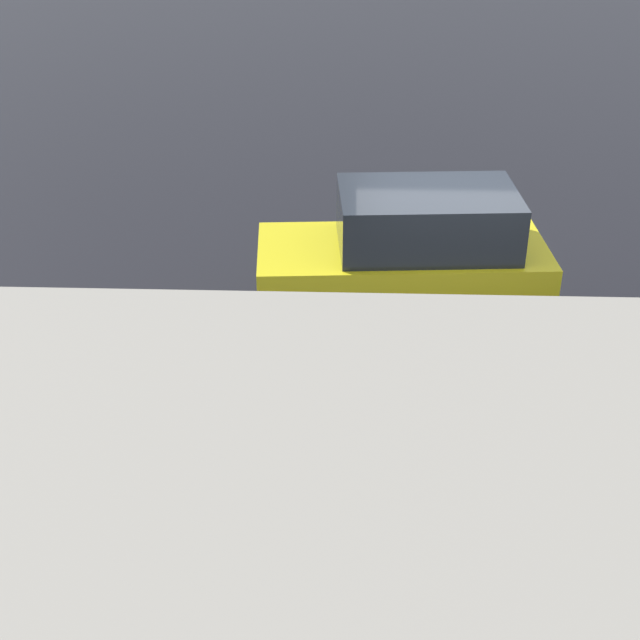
{
  "coord_description": "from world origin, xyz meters",
  "views": [
    {
      "loc": [
        1.34,
        10.9,
        6.37
      ],
      "look_at": [
        1.68,
        1.34,
        0.9
      ],
      "focal_mm": 50.0,
      "sensor_mm": 36.0,
      "label": 1
    }
  ],
  "objects_px": {
    "pedestrian": "(41,392)",
    "moving_hatchback": "(408,263)",
    "fire_hydrant": "(150,438)",
    "sign_post": "(22,379)"
  },
  "relations": [
    {
      "from": "pedestrian",
      "to": "moving_hatchback",
      "type": "bearing_deg",
      "value": -142.34
    },
    {
      "from": "moving_hatchback",
      "to": "fire_hydrant",
      "type": "height_order",
      "value": "moving_hatchback"
    },
    {
      "from": "sign_post",
      "to": "pedestrian",
      "type": "bearing_deg",
      "value": -80.08
    },
    {
      "from": "pedestrian",
      "to": "sign_post",
      "type": "xyz_separation_m",
      "value": [
        -0.12,
        0.67,
        0.62
      ]
    },
    {
      "from": "fire_hydrant",
      "to": "pedestrian",
      "type": "xyz_separation_m",
      "value": [
        1.13,
        -0.03,
        0.56
      ]
    },
    {
      "from": "pedestrian",
      "to": "sign_post",
      "type": "height_order",
      "value": "sign_post"
    },
    {
      "from": "fire_hydrant",
      "to": "pedestrian",
      "type": "bearing_deg",
      "value": -1.74
    },
    {
      "from": "moving_hatchback",
      "to": "sign_post",
      "type": "distance_m",
      "value": 5.54
    },
    {
      "from": "fire_hydrant",
      "to": "moving_hatchback",
      "type": "bearing_deg",
      "value": -132.85
    },
    {
      "from": "moving_hatchback",
      "to": "sign_post",
      "type": "bearing_deg",
      "value": 43.95
    }
  ]
}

